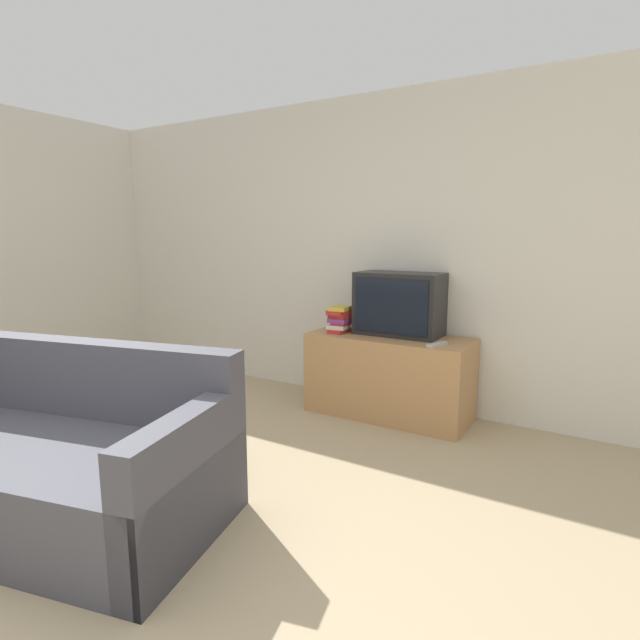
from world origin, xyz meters
TOP-DOWN VIEW (x-y plane):
  - ground_plane at (0.00, 0.00)m, footprint 14.00×14.00m
  - wall_back at (0.00, 3.03)m, footprint 9.00×0.06m
  - tv_stand at (0.32, 2.71)m, footprint 1.29×0.54m
  - television at (0.36, 2.80)m, footprint 0.68×0.36m
  - couch at (-0.75, 0.40)m, footprint 2.33×1.39m
  - book_stack at (-0.09, 2.64)m, footprint 0.18×0.21m
  - remote_on_stand at (0.76, 2.56)m, footprint 0.10×0.20m

SIDE VIEW (x-z plane):
  - ground_plane at x=0.00m, z-range 0.00..0.00m
  - couch at x=-0.75m, z-range -0.14..0.72m
  - tv_stand at x=0.32m, z-range 0.00..0.65m
  - remote_on_stand at x=0.76m, z-range 0.65..0.68m
  - book_stack at x=-0.09m, z-range 0.65..0.87m
  - television at x=0.36m, z-range 0.65..1.16m
  - wall_back at x=0.00m, z-range 0.00..2.60m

